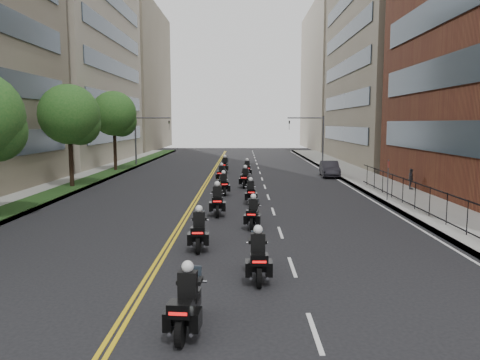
% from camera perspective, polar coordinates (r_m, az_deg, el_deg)
% --- Properties ---
extents(ground, '(160.00, 160.00, 0.00)m').
position_cam_1_polar(ground, '(11.60, -7.56, -17.91)').
color(ground, black).
rests_on(ground, ground).
extents(sidewalk_right, '(4.00, 90.00, 0.15)m').
position_cam_1_polar(sidewalk_right, '(37.25, 16.68, -0.69)').
color(sidewalk_right, gray).
rests_on(sidewalk_right, ground).
extents(sidewalk_left, '(4.00, 90.00, 0.15)m').
position_cam_1_polar(sidewalk_left, '(38.21, -20.38, -0.65)').
color(sidewalk_left, gray).
rests_on(sidewalk_left, ground).
extents(grass_strip, '(2.00, 90.00, 0.04)m').
position_cam_1_polar(grass_strip, '(37.93, -19.26, -0.51)').
color(grass_strip, '#183814').
rests_on(grass_strip, sidewalk_left).
extents(building_right_tan, '(15.11, 28.00, 30.00)m').
position_cam_1_polar(building_right_tan, '(62.56, 19.73, 15.93)').
color(building_right_tan, '#786D58').
rests_on(building_right_tan, ground).
extents(building_right_far, '(15.00, 28.00, 26.00)m').
position_cam_1_polar(building_right_far, '(91.01, 13.31, 11.95)').
color(building_right_far, '#AF9E8D').
rests_on(building_right_far, ground).
extents(building_left_mid, '(16.11, 28.00, 34.00)m').
position_cam_1_polar(building_left_mid, '(64.12, -22.23, 17.41)').
color(building_left_mid, '#AF9E8D').
rests_on(building_left_mid, ground).
extents(building_left_far, '(16.00, 28.00, 26.00)m').
position_cam_1_polar(building_left_far, '(91.85, -14.82, 11.86)').
color(building_left_far, '#786D58').
rests_on(building_left_far, ground).
extents(iron_fence, '(0.05, 28.00, 1.50)m').
position_cam_1_polar(iron_fence, '(24.67, 22.98, -2.82)').
color(iron_fence, black).
rests_on(iron_fence, sidewalk_right).
extents(street_trees, '(4.40, 38.40, 7.98)m').
position_cam_1_polar(street_trees, '(31.63, -23.25, 6.91)').
color(street_trees, black).
rests_on(street_trees, ground).
extents(traffic_signal_right, '(4.09, 0.20, 5.60)m').
position_cam_1_polar(traffic_signal_right, '(53.04, 9.08, 5.65)').
color(traffic_signal_right, '#3F3F44').
rests_on(traffic_signal_right, ground).
extents(traffic_signal_left, '(4.09, 0.20, 5.60)m').
position_cam_1_polar(traffic_signal_left, '(53.59, -11.63, 5.61)').
color(traffic_signal_left, '#3F3F44').
rests_on(traffic_signal_left, ground).
extents(motorcycle_0, '(0.61, 2.29, 1.69)m').
position_cam_1_polar(motorcycle_0, '(11.31, -6.50, -14.89)').
color(motorcycle_0, black).
rests_on(motorcycle_0, ground).
extents(motorcycle_1, '(0.53, 2.32, 1.71)m').
position_cam_1_polar(motorcycle_1, '(14.75, 2.22, -9.54)').
color(motorcycle_1, black).
rests_on(motorcycle_1, ground).
extents(motorcycle_2, '(0.54, 2.31, 1.70)m').
position_cam_1_polar(motorcycle_2, '(18.28, -5.02, -6.31)').
color(motorcycle_2, black).
rests_on(motorcycle_2, ground).
extents(motorcycle_3, '(0.62, 2.15, 1.59)m').
position_cam_1_polar(motorcycle_3, '(21.83, 1.61, -4.22)').
color(motorcycle_3, black).
rests_on(motorcycle_3, ground).
extents(motorcycle_4, '(0.60, 2.44, 1.80)m').
position_cam_1_polar(motorcycle_4, '(24.81, -2.78, -2.66)').
color(motorcycle_4, black).
rests_on(motorcycle_4, ground).
extents(motorcycle_5, '(0.50, 2.15, 1.59)m').
position_cam_1_polar(motorcycle_5, '(28.44, 1.31, -1.59)').
color(motorcycle_5, black).
rests_on(motorcycle_5, ground).
extents(motorcycle_6, '(0.66, 2.25, 1.66)m').
position_cam_1_polar(motorcycle_6, '(31.78, -2.00, -0.62)').
color(motorcycle_6, black).
rests_on(motorcycle_6, ground).
extents(motorcycle_7, '(0.66, 2.29, 1.69)m').
position_cam_1_polar(motorcycle_7, '(35.36, 0.64, 0.18)').
color(motorcycle_7, black).
rests_on(motorcycle_7, ground).
extents(motorcycle_8, '(0.63, 2.11, 1.56)m').
position_cam_1_polar(motorcycle_8, '(38.87, -2.28, 0.71)').
color(motorcycle_8, black).
rests_on(motorcycle_8, ground).
extents(motorcycle_9, '(0.53, 2.28, 1.68)m').
position_cam_1_polar(motorcycle_9, '(42.33, 0.88, 1.30)').
color(motorcycle_9, black).
rests_on(motorcycle_9, ground).
extents(motorcycle_10, '(0.68, 2.40, 1.77)m').
position_cam_1_polar(motorcycle_10, '(45.39, -1.88, 1.73)').
color(motorcycle_10, black).
rests_on(motorcycle_10, ground).
extents(parked_sedan, '(1.78, 4.39, 1.42)m').
position_cam_1_polar(parked_sedan, '(43.15, 10.87, 1.34)').
color(parked_sedan, black).
rests_on(parked_sedan, ground).
extents(pedestrian_c, '(0.59, 0.93, 1.48)m').
position_cam_1_polar(pedestrian_c, '(35.43, 20.10, 0.12)').
color(pedestrian_c, '#3B3B42').
rests_on(pedestrian_c, sidewalk_right).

